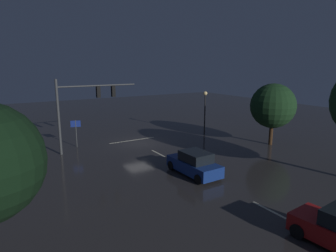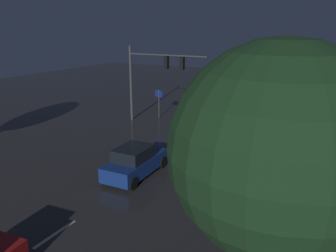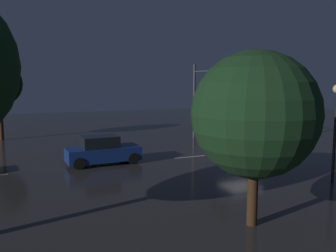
# 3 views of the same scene
# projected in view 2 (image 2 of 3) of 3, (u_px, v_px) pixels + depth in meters

# --- Properties ---
(ground_plane) EXTENTS (80.00, 80.00, 0.00)m
(ground_plane) POSITION_uv_depth(u_px,v_px,m) (207.00, 131.00, 27.23)
(ground_plane) COLOR #2D2B2B
(traffic_signal_assembly) EXTENTS (7.17, 0.47, 6.46)m
(traffic_signal_assembly) POSITION_uv_depth(u_px,v_px,m) (153.00, 71.00, 28.38)
(traffic_signal_assembly) COLOR #383A3D
(traffic_signal_assembly) RESTS_ON ground_plane
(lane_dash_far) EXTENTS (0.16, 2.20, 0.01)m
(lane_dash_far) POSITION_uv_depth(u_px,v_px,m) (185.00, 146.00, 23.86)
(lane_dash_far) COLOR beige
(lane_dash_far) RESTS_ON ground_plane
(lane_dash_mid) EXTENTS (0.16, 2.20, 0.01)m
(lane_dash_mid) POSITION_uv_depth(u_px,v_px,m) (138.00, 178.00, 18.80)
(lane_dash_mid) COLOR beige
(lane_dash_mid) RESTS_ON ground_plane
(lane_dash_near) EXTENTS (0.16, 2.20, 0.01)m
(lane_dash_near) POSITION_uv_depth(u_px,v_px,m) (55.00, 234.00, 13.75)
(lane_dash_near) COLOR beige
(lane_dash_near) RESTS_ON ground_plane
(stop_bar) EXTENTS (5.00, 0.16, 0.01)m
(stop_bar) POSITION_uv_depth(u_px,v_px,m) (213.00, 127.00, 28.34)
(stop_bar) COLOR beige
(stop_bar) RESTS_ON ground_plane
(car_approaching) EXTENTS (1.99, 4.41, 1.70)m
(car_approaching) POSITION_uv_depth(u_px,v_px,m) (135.00, 162.00, 18.97)
(car_approaching) COLOR navy
(car_approaching) RESTS_ON ground_plane
(street_lamp_left_kerb) EXTENTS (0.44, 0.44, 4.76)m
(street_lamp_left_kerb) POSITION_uv_depth(u_px,v_px,m) (321.00, 101.00, 22.33)
(street_lamp_left_kerb) COLOR black
(street_lamp_left_kerb) RESTS_ON ground_plane
(route_sign) EXTENTS (0.88, 0.32, 2.57)m
(route_sign) POSITION_uv_depth(u_px,v_px,m) (159.00, 98.00, 30.80)
(route_sign) COLOR #383A3D
(route_sign) RESTS_ON ground_plane
(tree_left_far) EXTENTS (5.10, 5.10, 7.86)m
(tree_left_far) POSITION_uv_depth(u_px,v_px,m) (278.00, 151.00, 7.81)
(tree_left_far) COLOR #382314
(tree_left_far) RESTS_ON ground_plane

